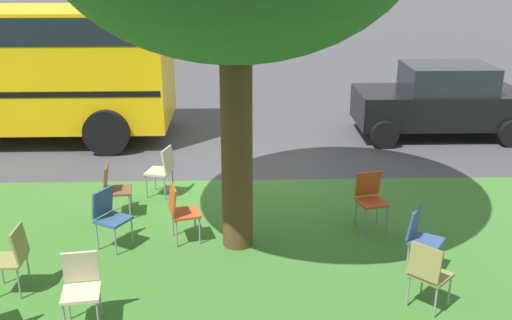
# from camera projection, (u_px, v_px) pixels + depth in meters

# --- Properties ---
(ground) EXTENTS (80.00, 80.00, 0.00)m
(ground) POSITION_uv_depth(u_px,v_px,m) (254.00, 176.00, 11.28)
(ground) COLOR #424247
(grass_verge) EXTENTS (48.00, 6.00, 0.01)m
(grass_verge) POSITION_uv_depth(u_px,v_px,m) (260.00, 260.00, 8.27)
(grass_verge) COLOR #3D752D
(grass_verge) RESTS_ON ground
(chair_0) EXTENTS (0.47, 0.46, 0.88)m
(chair_0) POSITION_uv_depth(u_px,v_px,m) (114.00, 186.00, 9.45)
(chair_0) COLOR brown
(chair_0) RESTS_ON ground
(chair_1) EXTENTS (0.42, 0.42, 0.88)m
(chair_1) POSITION_uv_depth(u_px,v_px,m) (13.00, 255.00, 7.35)
(chair_1) COLOR olive
(chair_1) RESTS_ON ground
(chair_2) EXTENTS (0.51, 0.51, 0.88)m
(chair_2) POSITION_uv_depth(u_px,v_px,m) (180.00, 209.00, 8.64)
(chair_2) COLOR #C64C1E
(chair_2) RESTS_ON ground
(chair_3) EXTENTS (0.50, 0.50, 0.88)m
(chair_3) POSITION_uv_depth(u_px,v_px,m) (370.00, 196.00, 9.09)
(chair_3) COLOR #C64C1E
(chair_3) RESTS_ON ground
(chair_4) EXTENTS (0.57, 0.57, 0.88)m
(chair_4) POSITION_uv_depth(u_px,v_px,m) (109.00, 214.00, 8.48)
(chair_4) COLOR #335184
(chair_4) RESTS_ON ground
(chair_6) EXTENTS (0.59, 0.59, 0.88)m
(chair_6) POSITION_uv_depth(u_px,v_px,m) (428.00, 271.00, 6.98)
(chair_6) COLOR olive
(chair_6) RESTS_ON ground
(chair_7) EXTENTS (0.47, 0.48, 0.88)m
(chair_7) POSITION_uv_depth(u_px,v_px,m) (81.00, 284.00, 6.72)
(chair_7) COLOR beige
(chair_7) RESTS_ON ground
(chair_8) EXTENTS (0.52, 0.51, 0.88)m
(chair_8) POSITION_uv_depth(u_px,v_px,m) (163.00, 168.00, 10.24)
(chair_8) COLOR beige
(chair_8) RESTS_ON ground
(chair_9) EXTENTS (0.58, 0.57, 0.88)m
(chair_9) POSITION_uv_depth(u_px,v_px,m) (421.00, 235.00, 7.86)
(chair_9) COLOR #335184
(chair_9) RESTS_ON ground
(parked_car) EXTENTS (3.70, 1.92, 1.65)m
(parked_car) POSITION_uv_depth(u_px,v_px,m) (440.00, 100.00, 13.44)
(parked_car) COLOR black
(parked_car) RESTS_ON ground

